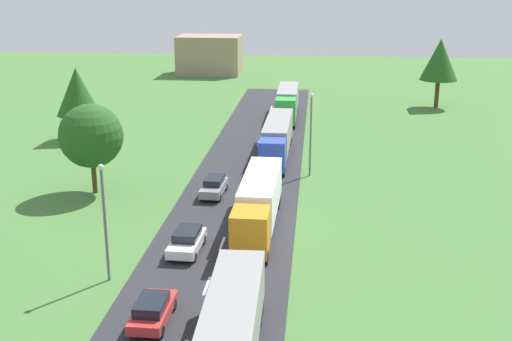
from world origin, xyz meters
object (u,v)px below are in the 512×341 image
(tree_ash, at_px, (440,60))
(truck_third, at_px, (277,137))
(car_third, at_px, (153,310))
(distant_building, at_px, (210,55))
(truck_second, at_px, (259,202))
(lamppost_third, at_px, (311,130))
(tree_oak, at_px, (91,136))
(truck_fourth, at_px, (287,102))
(tree_maple, at_px, (77,92))
(car_fourth, at_px, (187,241))
(truck_lead, at_px, (230,335))
(lamppost_second, at_px, (105,216))
(car_fifth, at_px, (214,186))

(tree_ash, bearing_deg, truck_third, -126.86)
(car_third, relative_size, distant_building, 0.36)
(truck_second, relative_size, lamppost_third, 1.67)
(tree_oak, bearing_deg, truck_fourth, 64.06)
(truck_fourth, height_order, tree_oak, tree_oak)
(tree_maple, height_order, distant_building, tree_maple)
(car_fourth, distance_m, distant_building, 80.87)
(truck_lead, height_order, tree_ash, tree_ash)
(truck_second, distance_m, truck_fourth, 38.00)
(car_third, relative_size, car_fourth, 0.96)
(truck_third, distance_m, lamppost_third, 7.37)
(lamppost_third, distance_m, tree_oak, 19.57)
(lamppost_second, height_order, distant_building, lamppost_second)
(lamppost_third, bearing_deg, truck_lead, -95.94)
(tree_ash, bearing_deg, car_third, -112.49)
(lamppost_second, bearing_deg, tree_maple, 112.83)
(truck_fourth, distance_m, car_fifth, 31.29)
(car_fourth, xyz_separation_m, car_fifth, (-0.01, 11.59, 0.02))
(truck_third, bearing_deg, car_fourth, -100.68)
(truck_fourth, distance_m, lamppost_second, 47.87)
(lamppost_second, distance_m, tree_ash, 63.61)
(truck_second, bearing_deg, truck_lead, -89.08)
(car_fifth, relative_size, tree_ash, 0.45)
(car_fourth, bearing_deg, tree_maple, 121.92)
(truck_third, distance_m, tree_ash, 34.93)
(car_fifth, relative_size, lamppost_second, 0.58)
(truck_lead, relative_size, car_fifth, 2.99)
(truck_fourth, bearing_deg, lamppost_third, -82.29)
(tree_maple, bearing_deg, distant_building, 82.71)
(truck_fourth, xyz_separation_m, lamppost_third, (3.31, -24.45, 2.15))
(car_fourth, height_order, tree_oak, tree_oak)
(tree_oak, relative_size, distant_building, 0.67)
(truck_third, height_order, distant_building, distant_building)
(car_third, bearing_deg, car_fifth, 90.02)
(truck_second, bearing_deg, lamppost_third, 75.32)
(lamppost_second, distance_m, distant_building, 84.86)
(truck_third, distance_m, car_fourth, 24.61)
(truck_lead, height_order, lamppost_second, lamppost_second)
(car_fourth, bearing_deg, truck_third, 79.32)
(lamppost_second, bearing_deg, truck_second, 46.83)
(truck_fourth, bearing_deg, truck_third, -90.50)
(lamppost_third, bearing_deg, truck_third, 119.62)
(distant_building, bearing_deg, tree_maple, -97.29)
(lamppost_third, relative_size, tree_maple, 0.95)
(tree_maple, relative_size, tree_ash, 0.86)
(car_third, height_order, tree_oak, tree_oak)
(truck_third, bearing_deg, car_third, -97.74)
(car_fifth, distance_m, tree_ash, 47.93)
(car_fourth, relative_size, car_fifth, 1.01)
(truck_lead, height_order, lamppost_third, lamppost_third)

